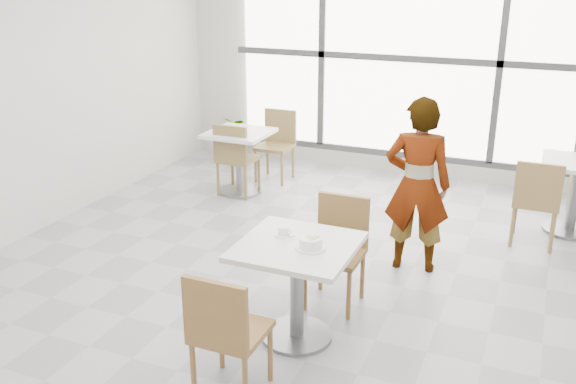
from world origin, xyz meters
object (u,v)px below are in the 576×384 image
at_px(bg_table_left, 240,153).
at_px(bg_chair_right_near, 537,198).
at_px(bg_table_right, 576,187).
at_px(bg_chair_left_far, 277,140).
at_px(main_table, 297,273).
at_px(person, 417,185).
at_px(plant_left, 235,138).
at_px(bg_chair_left_near, 235,155).
at_px(chair_far, 338,243).
at_px(oatmeal_bowl, 311,243).
at_px(coffee_cup, 284,231).
at_px(chair_near, 225,328).

xyz_separation_m(bg_table_left, bg_chair_right_near, (3.30, -0.28, 0.01)).
xyz_separation_m(bg_table_right, bg_chair_left_far, (-3.46, 0.41, 0.01)).
bearing_deg(main_table, person, 70.26).
height_order(bg_table_left, plant_left, bg_table_left).
bearing_deg(bg_chair_left_near, chair_far, 135.48).
xyz_separation_m(chair_far, oatmeal_bowl, (0.02, -0.68, 0.29)).
xyz_separation_m(main_table, chair_far, (0.09, 0.65, -0.02)).
relative_size(oatmeal_bowl, bg_table_right, 0.28).
relative_size(bg_chair_left_far, plant_left, 1.34).
distance_m(main_table, bg_table_left, 3.20).
relative_size(main_table, bg_chair_left_near, 0.92).
bearing_deg(bg_chair_left_far, oatmeal_bowl, -62.55).
height_order(person, bg_chair_left_far, person).
bearing_deg(bg_chair_left_near, plant_left, -62.24).
xyz_separation_m(coffee_cup, bg_chair_left_far, (-1.48, 3.21, -0.28)).
relative_size(bg_chair_right_near, plant_left, 1.34).
xyz_separation_m(chair_near, plant_left, (-2.33, 4.58, -0.18)).
xyz_separation_m(main_table, plant_left, (-2.47, 3.78, -0.20)).
xyz_separation_m(oatmeal_bowl, bg_table_left, (-1.92, 2.67, -0.31)).
xyz_separation_m(oatmeal_bowl, plant_left, (-2.58, 3.81, -0.47)).
height_order(main_table, person, person).
distance_m(bg_table_left, bg_table_right, 3.66).
bearing_deg(oatmeal_bowl, chair_far, 92.00).
xyz_separation_m(bg_table_left, bg_chair_left_far, (0.19, 0.67, 0.01)).
distance_m(chair_near, bg_table_right, 4.20).
distance_m(oatmeal_bowl, bg_chair_right_near, 2.78).
distance_m(person, bg_table_left, 2.63).
bearing_deg(person, plant_left, -45.81).
xyz_separation_m(chair_near, bg_table_right, (1.98, 3.70, -0.01)).
relative_size(chair_near, coffee_cup, 5.47).
distance_m(bg_chair_left_near, bg_chair_left_far, 0.81).
bearing_deg(chair_far, person, 61.80).
bearing_deg(plant_left, bg_chair_right_near, -19.62).
relative_size(chair_far, oatmeal_bowl, 4.14).
xyz_separation_m(oatmeal_bowl, bg_table_right, (1.73, 2.93, -0.31)).
bearing_deg(chair_near, bg_table_left, -64.18).
bearing_deg(bg_table_left, bg_chair_left_far, 74.47).
xyz_separation_m(chair_far, bg_table_right, (1.75, 2.25, -0.01)).
bearing_deg(bg_chair_right_near, bg_table_right, -122.94).
bearing_deg(plant_left, oatmeal_bowl, -55.84).
relative_size(main_table, person, 0.51).
height_order(oatmeal_bowl, coffee_cup, oatmeal_bowl).
distance_m(bg_chair_left_far, plant_left, 0.98).
height_order(bg_table_right, bg_chair_left_near, bg_chair_left_near).
distance_m(bg_chair_left_near, bg_chair_right_near, 3.30).
distance_m(main_table, bg_chair_left_near, 3.10).
relative_size(person, bg_chair_left_far, 1.80).
height_order(bg_table_right, bg_chair_right_near, bg_chair_right_near).
bearing_deg(bg_chair_left_near, chair_near, 116.62).
distance_m(chair_near, chair_far, 1.47).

